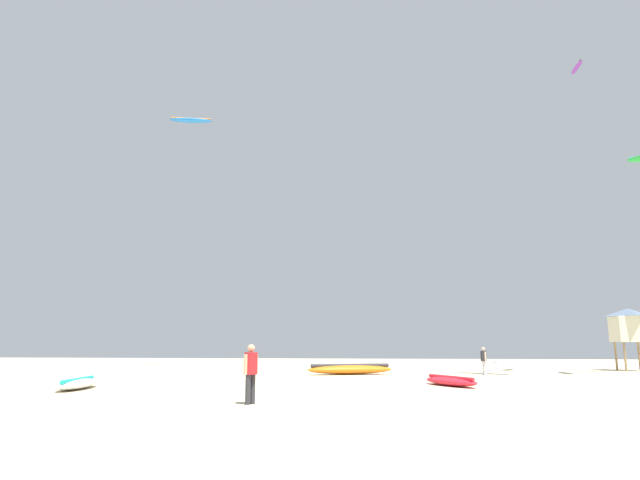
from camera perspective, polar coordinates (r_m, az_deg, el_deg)
ground_plane at (r=11.40m, az=-9.25°, el=-19.22°), size 120.00×120.00×0.00m
person_foreground at (r=16.94m, az=-7.13°, el=-13.01°), size 0.39×0.52×1.73m
person_midground at (r=33.99m, az=16.47°, el=-11.62°), size 0.36×0.50×1.57m
kite_grounded_near at (r=24.38m, az=-23.63°, el=-13.37°), size 1.73×3.78×0.45m
kite_grounded_mid at (r=24.84m, az=13.26°, el=-13.92°), size 2.49×3.58×0.43m
kite_grounded_far at (r=33.33m, az=3.12°, el=-13.13°), size 5.32×3.23×0.63m
lifeguard_tower at (r=43.28m, az=29.15°, el=-7.59°), size 2.30×2.30×4.15m
kite_aloft_1 at (r=57.15m, az=24.87°, el=15.79°), size 0.81×2.56×0.59m
kite_aloft_5 at (r=49.39m, az=-13.12°, el=11.89°), size 3.66×1.76×0.47m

